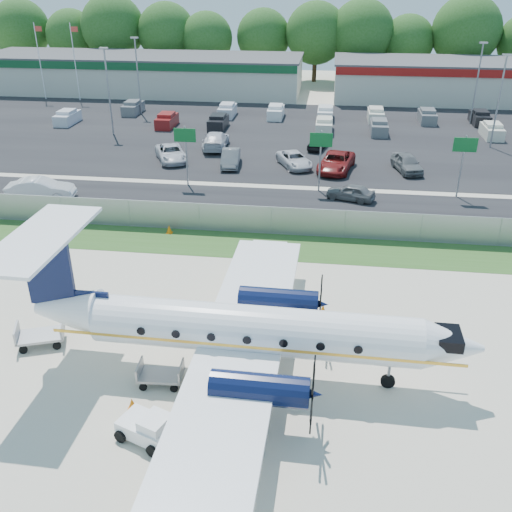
# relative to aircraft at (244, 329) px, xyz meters

# --- Properties ---
(ground) EXTENTS (170.00, 170.00, 0.00)m
(ground) POSITION_rel_aircraft_xyz_m (-0.43, 1.25, -2.43)
(ground) COLOR beige
(ground) RESTS_ON ground
(grass_verge) EXTENTS (170.00, 4.00, 0.02)m
(grass_verge) POSITION_rel_aircraft_xyz_m (-0.43, 13.25, -2.42)
(grass_verge) COLOR #2D561E
(grass_verge) RESTS_ON ground
(access_road) EXTENTS (170.00, 8.00, 0.02)m
(access_road) POSITION_rel_aircraft_xyz_m (-0.43, 20.25, -2.41)
(access_road) COLOR black
(access_road) RESTS_ON ground
(parking_lot) EXTENTS (170.00, 32.00, 0.02)m
(parking_lot) POSITION_rel_aircraft_xyz_m (-0.43, 41.25, -2.41)
(parking_lot) COLOR black
(parking_lot) RESTS_ON ground
(perimeter_fence) EXTENTS (120.00, 0.06, 1.99)m
(perimeter_fence) POSITION_rel_aircraft_xyz_m (-0.43, 15.25, -1.42)
(perimeter_fence) COLOR gray
(perimeter_fence) RESTS_ON ground
(building_west) EXTENTS (46.40, 12.40, 5.24)m
(building_west) POSITION_rel_aircraft_xyz_m (-24.43, 63.24, 0.21)
(building_west) COLOR beige
(building_west) RESTS_ON ground
(building_east) EXTENTS (44.40, 12.40, 5.24)m
(building_east) POSITION_rel_aircraft_xyz_m (25.57, 63.24, 0.21)
(building_east) COLOR beige
(building_east) RESTS_ON ground
(sign_left) EXTENTS (1.80, 0.26, 5.00)m
(sign_left) POSITION_rel_aircraft_xyz_m (-8.43, 24.16, 1.19)
(sign_left) COLOR gray
(sign_left) RESTS_ON ground
(sign_mid) EXTENTS (1.80, 0.26, 5.00)m
(sign_mid) POSITION_rel_aircraft_xyz_m (2.57, 24.16, 1.19)
(sign_mid) COLOR gray
(sign_mid) RESTS_ON ground
(sign_right) EXTENTS (1.80, 0.26, 5.00)m
(sign_right) POSITION_rel_aircraft_xyz_m (13.57, 24.16, 1.19)
(sign_right) COLOR gray
(sign_right) RESTS_ON ground
(flagpole_west) EXTENTS (1.06, 0.12, 10.00)m
(flagpole_west) POSITION_rel_aircraft_xyz_m (-36.36, 56.25, 3.22)
(flagpole_west) COLOR white
(flagpole_west) RESTS_ON ground
(flagpole_east) EXTENTS (1.06, 0.12, 10.00)m
(flagpole_east) POSITION_rel_aircraft_xyz_m (-31.36, 56.25, 3.22)
(flagpole_east) COLOR white
(flagpole_east) RESTS_ON ground
(light_pole_nw) EXTENTS (0.90, 0.35, 9.09)m
(light_pole_nw) POSITION_rel_aircraft_xyz_m (-20.43, 39.25, 2.81)
(light_pole_nw) COLOR gray
(light_pole_nw) RESTS_ON ground
(light_pole_ne) EXTENTS (0.90, 0.35, 9.09)m
(light_pole_ne) POSITION_rel_aircraft_xyz_m (19.57, 39.25, 2.81)
(light_pole_ne) COLOR gray
(light_pole_ne) RESTS_ON ground
(light_pole_sw) EXTENTS (0.90, 0.35, 9.09)m
(light_pole_sw) POSITION_rel_aircraft_xyz_m (-20.43, 49.25, 2.81)
(light_pole_sw) COLOR gray
(light_pole_sw) RESTS_ON ground
(light_pole_se) EXTENTS (0.90, 0.35, 9.09)m
(light_pole_se) POSITION_rel_aircraft_xyz_m (19.57, 49.25, 2.81)
(light_pole_se) COLOR gray
(light_pole_se) RESTS_ON ground
(tree_line) EXTENTS (112.00, 6.00, 14.00)m
(tree_line) POSITION_rel_aircraft_xyz_m (-0.43, 75.25, -2.43)
(tree_line) COLOR #214F17
(tree_line) RESTS_ON ground
(aircraft) EXTENTS (20.14, 19.90, 6.28)m
(aircraft) POSITION_rel_aircraft_xyz_m (0.00, 0.00, 0.00)
(aircraft) COLOR white
(aircraft) RESTS_ON ground
(pushback_tug) EXTENTS (2.49, 2.19, 1.16)m
(pushback_tug) POSITION_rel_aircraft_xyz_m (-3.10, -4.40, -1.87)
(pushback_tug) COLOR white
(pushback_tug) RESTS_ON ground
(baggage_cart_near) EXTENTS (2.50, 1.98, 1.15)m
(baggage_cart_near) POSITION_rel_aircraft_xyz_m (-10.15, 0.99, -1.89)
(baggage_cart_near) COLOR gray
(baggage_cart_near) RESTS_ON ground
(baggage_cart_far) EXTENTS (2.00, 1.28, 1.02)m
(baggage_cart_far) POSITION_rel_aircraft_xyz_m (-3.57, -1.12, -1.95)
(baggage_cart_far) COLOR gray
(baggage_cart_far) RESTS_ON ground
(cone_nose) EXTENTS (0.42, 0.42, 0.60)m
(cone_nose) POSITION_rel_aircraft_xyz_m (3.37, 5.41, -2.14)
(cone_nose) COLOR #DB6606
(cone_nose) RESTS_ON ground
(cone_port_wing) EXTENTS (0.35, 0.35, 0.50)m
(cone_port_wing) POSITION_rel_aircraft_xyz_m (-4.32, -2.83, -2.19)
(cone_port_wing) COLOR #DB6606
(cone_port_wing) RESTS_ON ground
(cone_starboard_wing) EXTENTS (0.43, 0.43, 0.61)m
(cone_starboard_wing) POSITION_rel_aircraft_xyz_m (-7.41, 14.48, -2.14)
(cone_starboard_wing) COLOR #DB6606
(cone_starboard_wing) RESTS_ON ground
(road_car_west) EXTENTS (5.45, 2.71, 1.72)m
(road_car_west) POSITION_rel_aircraft_xyz_m (-19.11, 19.44, -2.43)
(road_car_west) COLOR silver
(road_car_west) RESTS_ON ground
(road_car_mid) EXTENTS (4.09, 2.62, 1.29)m
(road_car_mid) POSITION_rel_aircraft_xyz_m (5.11, 22.52, -2.43)
(road_car_mid) COLOR #595B5E
(road_car_mid) RESTS_ON ground
(parked_car_a) EXTENTS (4.42, 5.83, 1.47)m
(parked_car_a) POSITION_rel_aircraft_xyz_m (-11.58, 30.69, -2.43)
(parked_car_a) COLOR silver
(parked_car_a) RESTS_ON ground
(parked_car_b) EXTENTS (2.00, 4.65, 1.49)m
(parked_car_b) POSITION_rel_aircraft_xyz_m (-5.72, 29.89, -2.43)
(parked_car_b) COLOR #595B5E
(parked_car_b) RESTS_ON ground
(parked_car_c) EXTENTS (4.04, 5.29, 1.34)m
(parked_car_c) POSITION_rel_aircraft_xyz_m (0.14, 30.39, -2.43)
(parked_car_c) COLOR silver
(parked_car_c) RESTS_ON ground
(parked_car_d) EXTENTS (3.78, 6.18, 1.60)m
(parked_car_d) POSITION_rel_aircraft_xyz_m (3.94, 29.72, -2.43)
(parked_car_d) COLOR maroon
(parked_car_d) RESTS_ON ground
(parked_car_e) EXTENTS (2.90, 4.92, 1.57)m
(parked_car_e) POSITION_rel_aircraft_xyz_m (10.25, 30.32, -2.43)
(parked_car_e) COLOR #595B5E
(parked_car_e) RESTS_ON ground
(parked_car_f) EXTENTS (2.78, 5.92, 1.67)m
(parked_car_f) POSITION_rel_aircraft_xyz_m (-8.19, 35.45, -2.43)
(parked_car_f) COLOR silver
(parked_car_f) RESTS_ON ground
(parked_car_g) EXTENTS (2.38, 4.05, 1.29)m
(parked_car_g) POSITION_rel_aircraft_xyz_m (2.13, 36.40, -2.43)
(parked_car_g) COLOR black
(parked_car_g) RESTS_ON ground
(far_parking_rows) EXTENTS (56.00, 10.00, 1.60)m
(far_parking_rows) POSITION_rel_aircraft_xyz_m (-0.43, 46.25, -2.43)
(far_parking_rows) COLOR gray
(far_parking_rows) RESTS_ON ground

